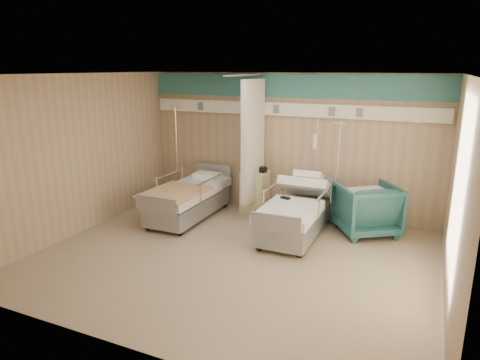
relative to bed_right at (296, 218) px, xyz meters
name	(u,v)px	position (x,y,z in m)	size (l,w,h in m)	color
ground	(234,257)	(-0.60, -1.30, -0.32)	(6.00, 5.00, 0.00)	tan
room_walls	(239,138)	(-0.63, -1.05, 1.55)	(6.04, 5.04, 2.82)	tan
bed_right	(296,218)	(0.00, 0.00, 0.00)	(1.00, 2.16, 0.63)	white
bed_left	(189,202)	(-2.20, 0.00, 0.00)	(1.00, 2.16, 0.63)	white
bedside_cabinet	(255,192)	(-1.15, 0.90, 0.11)	(0.50, 0.48, 0.85)	#D3CC84
visitor_armchair	(366,209)	(1.11, 0.60, 0.14)	(0.98, 1.01, 0.92)	#205051
waffle_blanket	(370,183)	(1.14, 0.54, 0.64)	(0.66, 0.59, 0.08)	silver
iv_stand_right	(335,203)	(0.50, 0.91, 0.08)	(0.34, 0.34, 1.93)	silver
iv_stand_left	(178,183)	(-2.95, 0.81, 0.12)	(0.38, 0.38, 2.11)	silver
call_remote	(285,198)	(-0.22, 0.05, 0.33)	(0.17, 0.08, 0.04)	black
tan_blanket	(175,192)	(-2.21, -0.46, 0.34)	(0.97, 1.22, 0.04)	tan
toiletry_bag	(261,169)	(-1.02, 0.89, 0.59)	(0.21, 0.13, 0.11)	black
white_cup	(249,167)	(-1.32, 0.99, 0.59)	(0.08, 0.08, 0.12)	white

